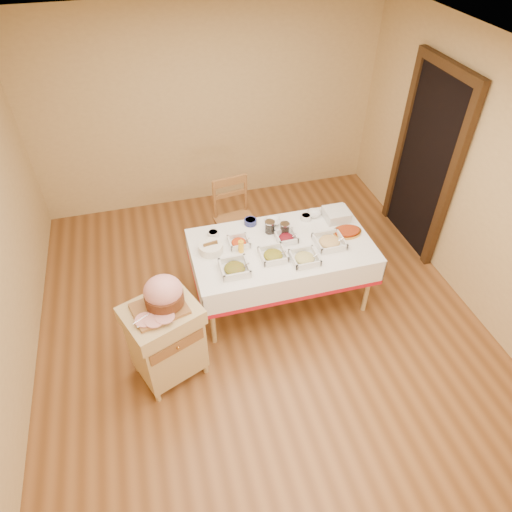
% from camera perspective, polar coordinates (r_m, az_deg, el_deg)
% --- Properties ---
extents(room_shell, '(5.00, 5.00, 5.00)m').
position_cam_1_polar(room_shell, '(3.97, 0.72, 4.03)').
color(room_shell, brown).
rests_on(room_shell, ground).
extents(doorway, '(0.09, 1.10, 2.20)m').
position_cam_1_polar(doorway, '(5.64, 20.51, 11.18)').
color(doorway, black).
rests_on(doorway, ground).
extents(dining_table, '(1.82, 1.02, 0.76)m').
position_cam_1_polar(dining_table, '(4.71, 3.16, -0.08)').
color(dining_table, tan).
rests_on(dining_table, ground).
extents(butcher_cart, '(0.75, 0.70, 0.86)m').
position_cam_1_polar(butcher_cart, '(4.19, -11.22, -10.03)').
color(butcher_cart, tan).
rests_on(butcher_cart, ground).
extents(dining_chair, '(0.50, 0.49, 1.00)m').
position_cam_1_polar(dining_chair, '(5.34, -2.58, 4.55)').
color(dining_chair, brown).
rests_on(dining_chair, ground).
extents(ham_on_board, '(0.46, 0.44, 0.30)m').
position_cam_1_polar(ham_on_board, '(3.84, -11.56, -4.79)').
color(ham_on_board, brown).
rests_on(ham_on_board, butcher_cart).
extents(serving_dish_a, '(0.27, 0.27, 0.12)m').
position_cam_1_polar(serving_dish_a, '(4.28, -2.69, -1.52)').
color(serving_dish_a, silver).
rests_on(serving_dish_a, dining_table).
extents(serving_dish_b, '(0.25, 0.25, 0.10)m').
position_cam_1_polar(serving_dish_b, '(4.43, 2.16, 0.13)').
color(serving_dish_b, silver).
rests_on(serving_dish_b, dining_table).
extents(serving_dish_c, '(0.26, 0.26, 0.10)m').
position_cam_1_polar(serving_dish_c, '(4.42, 6.11, -0.24)').
color(serving_dish_c, silver).
rests_on(serving_dish_c, dining_table).
extents(serving_dish_d, '(0.28, 0.28, 0.11)m').
position_cam_1_polar(serving_dish_d, '(4.64, 9.17, 1.79)').
color(serving_dish_d, silver).
rests_on(serving_dish_d, dining_table).
extents(serving_dish_e, '(0.21, 0.20, 0.10)m').
position_cam_1_polar(serving_dish_e, '(4.58, -2.16, 1.74)').
color(serving_dish_e, silver).
rests_on(serving_dish_e, dining_table).
extents(serving_dish_f, '(0.21, 0.20, 0.10)m').
position_cam_1_polar(serving_dish_f, '(4.65, 3.80, 2.34)').
color(serving_dish_f, silver).
rests_on(serving_dish_f, dining_table).
extents(small_bowl_left, '(0.12, 0.12, 0.05)m').
position_cam_1_polar(small_bowl_left, '(4.71, -5.36, 2.81)').
color(small_bowl_left, silver).
rests_on(small_bowl_left, dining_table).
extents(small_bowl_mid, '(0.14, 0.14, 0.06)m').
position_cam_1_polar(small_bowl_mid, '(4.85, -0.70, 4.35)').
color(small_bowl_mid, navy).
rests_on(small_bowl_mid, dining_table).
extents(small_bowl_right, '(0.11, 0.11, 0.06)m').
position_cam_1_polar(small_bowl_right, '(4.94, 6.25, 4.87)').
color(small_bowl_right, silver).
rests_on(small_bowl_right, dining_table).
extents(bowl_white_imported, '(0.21, 0.21, 0.04)m').
position_cam_1_polar(bowl_white_imported, '(4.87, 2.10, 4.33)').
color(bowl_white_imported, silver).
rests_on(bowl_white_imported, dining_table).
extents(bowl_small_imported, '(0.17, 0.17, 0.05)m').
position_cam_1_polar(bowl_small_imported, '(5.01, 7.22, 5.26)').
color(bowl_small_imported, silver).
rests_on(bowl_small_imported, dining_table).
extents(preserve_jar_left, '(0.11, 0.11, 0.13)m').
position_cam_1_polar(preserve_jar_left, '(4.72, 1.74, 3.59)').
color(preserve_jar_left, silver).
rests_on(preserve_jar_left, dining_table).
extents(preserve_jar_right, '(0.10, 0.10, 0.13)m').
position_cam_1_polar(preserve_jar_right, '(4.71, 3.61, 3.39)').
color(preserve_jar_right, silver).
rests_on(preserve_jar_right, dining_table).
extents(mustard_bottle, '(0.05, 0.05, 0.17)m').
position_cam_1_polar(mustard_bottle, '(4.47, -1.88, 1.26)').
color(mustard_bottle, yellow).
rests_on(mustard_bottle, dining_table).
extents(bread_basket, '(0.24, 0.24, 0.11)m').
position_cam_1_polar(bread_basket, '(4.51, -5.67, 1.02)').
color(bread_basket, white).
rests_on(bread_basket, dining_table).
extents(plate_stack, '(0.25, 0.25, 0.11)m').
position_cam_1_polar(plate_stack, '(4.99, 9.99, 5.15)').
color(plate_stack, silver).
rests_on(plate_stack, dining_table).
extents(brass_platter, '(0.31, 0.22, 0.04)m').
position_cam_1_polar(brass_platter, '(4.82, 11.30, 3.00)').
color(brass_platter, '#C48937').
rests_on(brass_platter, dining_table).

